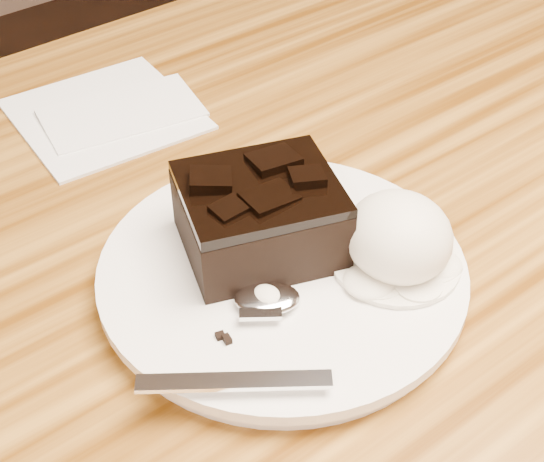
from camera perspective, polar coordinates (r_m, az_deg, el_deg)
plate at (r=0.52m, az=0.69°, el=-3.15°), size 0.22×0.22×0.02m
brownie at (r=0.51m, az=-0.82°, el=0.72°), size 0.11×0.11×0.04m
ice_cream_scoop at (r=0.50m, az=8.55°, el=-0.40°), size 0.06×0.07×0.05m
melt_puddle at (r=0.52m, az=8.33°, el=-2.12°), size 0.08×0.08×0.00m
spoon at (r=0.49m, az=-0.33°, el=-4.70°), size 0.14×0.11×0.01m
napkin at (r=0.69m, az=-11.23°, el=7.81°), size 0.14×0.14×0.01m
crumb_a at (r=0.52m, az=9.83°, el=-1.93°), size 0.01×0.01×0.00m
crumb_b at (r=0.47m, az=-3.52°, el=-7.08°), size 0.01×0.01×0.00m
crumb_c at (r=0.47m, az=-3.06°, el=-7.32°), size 0.01×0.01×0.00m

